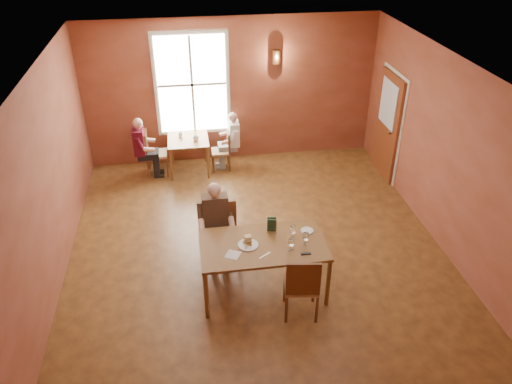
{
  "coord_description": "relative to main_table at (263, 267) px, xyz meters",
  "views": [
    {
      "loc": [
        -1.0,
        -6.3,
        5.04
      ],
      "look_at": [
        0.0,
        0.2,
        1.05
      ],
      "focal_mm": 35.0,
      "sensor_mm": 36.0,
      "label": 1
    }
  ],
  "objects": [
    {
      "name": "ground",
      "position": [
        0.06,
        0.83,
        -0.41
      ],
      "size": [
        6.0,
        7.0,
        0.01
      ],
      "primitive_type": "cube",
      "color": "brown",
      "rests_on": "ground"
    },
    {
      "name": "wall_back",
      "position": [
        0.06,
        4.33,
        1.09
      ],
      "size": [
        6.0,
        0.04,
        3.0
      ],
      "primitive_type": "cube",
      "color": "brown",
      "rests_on": "ground"
    },
    {
      "name": "wall_front",
      "position": [
        0.06,
        -2.67,
        1.09
      ],
      "size": [
        6.0,
        0.04,
        3.0
      ],
      "primitive_type": "cube",
      "color": "brown",
      "rests_on": "ground"
    },
    {
      "name": "wall_left",
      "position": [
        -2.94,
        0.83,
        1.09
      ],
      "size": [
        0.04,
        7.0,
        3.0
      ],
      "primitive_type": "cube",
      "color": "brown",
      "rests_on": "ground"
    },
    {
      "name": "wall_right",
      "position": [
        3.06,
        0.83,
        1.09
      ],
      "size": [
        0.04,
        7.0,
        3.0
      ],
      "primitive_type": "cube",
      "color": "brown",
      "rests_on": "ground"
    },
    {
      "name": "ceiling",
      "position": [
        0.06,
        0.83,
        2.59
      ],
      "size": [
        6.0,
        7.0,
        0.04
      ],
      "primitive_type": "cube",
      "color": "white",
      "rests_on": "wall_back"
    },
    {
      "name": "window",
      "position": [
        -0.74,
        4.28,
        1.29
      ],
      "size": [
        1.36,
        0.1,
        1.96
      ],
      "primitive_type": "cube",
      "color": "white",
      "rests_on": "wall_back"
    },
    {
      "name": "door",
      "position": [
        3.0,
        3.13,
        0.64
      ],
      "size": [
        0.12,
        1.04,
        2.1
      ],
      "primitive_type": "cube",
      "color": "maroon",
      "rests_on": "ground"
    },
    {
      "name": "wall_sconce",
      "position": [
        0.96,
        4.23,
        1.79
      ],
      "size": [
        0.16,
        0.16,
        0.28
      ],
      "primitive_type": "cylinder",
      "color": "brown",
      "rests_on": "wall_back"
    },
    {
      "name": "main_table",
      "position": [
        0.0,
        0.0,
        0.0
      ],
      "size": [
        1.76,
        0.99,
        0.83
      ],
      "primitive_type": null,
      "color": "brown",
      "rests_on": "ground"
    },
    {
      "name": "chair_diner_main",
      "position": [
        -0.5,
        0.65,
        0.1
      ],
      "size": [
        0.46,
        0.46,
        1.03
      ],
      "primitive_type": null,
      "rotation": [
        0.0,
        0.0,
        3.14
      ],
      "color": "#462910",
      "rests_on": "ground"
    },
    {
      "name": "diner_main",
      "position": [
        -0.5,
        0.62,
        0.23
      ],
      "size": [
        0.51,
        0.51,
        1.29
      ],
      "primitive_type": null,
      "rotation": [
        0.0,
        0.0,
        3.14
      ],
      "color": "#35251E",
      "rests_on": "ground"
    },
    {
      "name": "chair_empty",
      "position": [
        0.43,
        -0.53,
        0.09
      ],
      "size": [
        0.51,
        0.51,
        1.02
      ],
      "primitive_type": null,
      "rotation": [
        0.0,
        0.0,
        -0.15
      ],
      "color": "#482413",
      "rests_on": "ground"
    },
    {
      "name": "plate_food",
      "position": [
        -0.21,
        -0.01,
        0.43
      ],
      "size": [
        0.37,
        0.37,
        0.04
      ],
      "primitive_type": "cylinder",
      "rotation": [
        0.0,
        0.0,
        -0.36
      ],
      "color": "white",
      "rests_on": "main_table"
    },
    {
      "name": "sandwich",
      "position": [
        -0.21,
        0.04,
        0.47
      ],
      "size": [
        0.1,
        0.1,
        0.11
      ],
      "primitive_type": "cube",
      "rotation": [
        0.0,
        0.0,
        0.18
      ],
      "color": "#B28C49",
      "rests_on": "main_table"
    },
    {
      "name": "goblet_a",
      "position": [
        0.43,
        0.08,
        0.52
      ],
      "size": [
        0.11,
        0.11,
        0.21
      ],
      "primitive_type": null,
      "rotation": [
        0.0,
        0.0,
        -0.33
      ],
      "color": "silver",
      "rests_on": "main_table"
    },
    {
      "name": "goblet_b",
      "position": [
        0.58,
        -0.1,
        0.51
      ],
      "size": [
        0.1,
        0.1,
        0.2
      ],
      "primitive_type": null,
      "rotation": [
        0.0,
        0.0,
        0.22
      ],
      "color": "white",
      "rests_on": "main_table"
    },
    {
      "name": "goblet_c",
      "position": [
        0.36,
        -0.19,
        0.51
      ],
      "size": [
        0.09,
        0.09,
        0.19
      ],
      "primitive_type": null,
      "rotation": [
        0.0,
        0.0,
        -0.15
      ],
      "color": "white",
      "rests_on": "main_table"
    },
    {
      "name": "menu_stand",
      "position": [
        0.18,
        0.29,
        0.52
      ],
      "size": [
        0.14,
        0.08,
        0.21
      ],
      "primitive_type": "cube",
      "rotation": [
        0.0,
        0.0,
        -0.17
      ],
      "color": "#1E3822",
      "rests_on": "main_table"
    },
    {
      "name": "knife",
      "position": [
        -0.02,
        -0.26,
        0.42
      ],
      "size": [
        0.17,
        0.12,
        0.0
      ],
      "primitive_type": "cube",
      "rotation": [
        0.0,
        0.0,
        0.58
      ],
      "color": "white",
      "rests_on": "main_table"
    },
    {
      "name": "napkin",
      "position": [
        -0.44,
        -0.18,
        0.42
      ],
      "size": [
        0.25,
        0.25,
        0.01
      ],
      "primitive_type": "cube",
      "rotation": [
        0.0,
        0.0,
        -0.48
      ],
      "color": "white",
      "rests_on": "main_table"
    },
    {
      "name": "side_plate",
      "position": [
        0.68,
        0.2,
        0.42
      ],
      "size": [
        0.19,
        0.19,
        0.01
      ],
      "primitive_type": "cylinder",
      "rotation": [
        0.0,
        0.0,
        -0.01
      ],
      "color": "white",
      "rests_on": "main_table"
    },
    {
      "name": "sunglasses",
      "position": [
        0.54,
        -0.32,
        0.42
      ],
      "size": [
        0.14,
        0.05,
        0.02
      ],
      "primitive_type": "cube",
      "rotation": [
        0.0,
        0.0,
        -0.01
      ],
      "color": "black",
      "rests_on": "main_table"
    },
    {
      "name": "second_table",
      "position": [
        -0.91,
        3.81,
        -0.05
      ],
      "size": [
        0.81,
        0.81,
        0.72
      ],
      "primitive_type": null,
      "color": "brown",
      "rests_on": "ground"
    },
    {
      "name": "chair_diner_white",
      "position": [
        -0.26,
        3.81,
        0.01
      ],
      "size": [
        0.37,
        0.37,
        0.84
      ],
      "primitive_type": null,
      "rotation": [
        0.0,
        0.0,
        1.57
      ],
      "color": "#5E2E14",
      "rests_on": "ground"
    },
    {
      "name": "diner_white",
      "position": [
        -0.23,
        3.81,
        0.17
      ],
      "size": [
        0.47,
        0.47,
        1.16
      ],
      "primitive_type": null,
      "rotation": [
        0.0,
        0.0,
        1.57
      ],
      "color": "silver",
      "rests_on": "ground"
    },
    {
      "name": "chair_diner_maroon",
      "position": [
        -1.56,
        3.81,
        0.05
      ],
      "size": [
        0.41,
        0.41,
        0.94
      ],
      "primitive_type": null,
      "rotation": [
        0.0,
        0.0,
        -1.57
      ],
      "color": "#401D0F",
      "rests_on": "ground"
    },
    {
      "name": "diner_maroon",
      "position": [
        -1.59,
        3.81,
        0.2
      ],
      "size": [
        0.49,
        0.49,
        1.23
      ],
      "primitive_type": null,
      "rotation": [
        0.0,
        0.0,
        -1.57
      ],
      "color": "#530F1C",
      "rests_on": "ground"
    },
    {
      "name": "cup_a",
      "position": [
        -0.75,
        3.72,
        0.35
      ],
      "size": [
        0.15,
        0.15,
        0.09
      ],
      "primitive_type": "imported",
      "rotation": [
        0.0,
        0.0,
        -0.36
      ],
      "color": "silver",
      "rests_on": "second_table"
    },
    {
      "name": "cup_b",
      "position": [
        -1.05,
        3.96,
        0.35
      ],
      "size": [
        0.11,
        0.11,
        0.08
      ],
      "primitive_type": "imported",
      "rotation": [
        0.0,
        0.0,
        0.33
      ],
      "color": "white",
      "rests_on": "second_table"
    }
  ]
}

